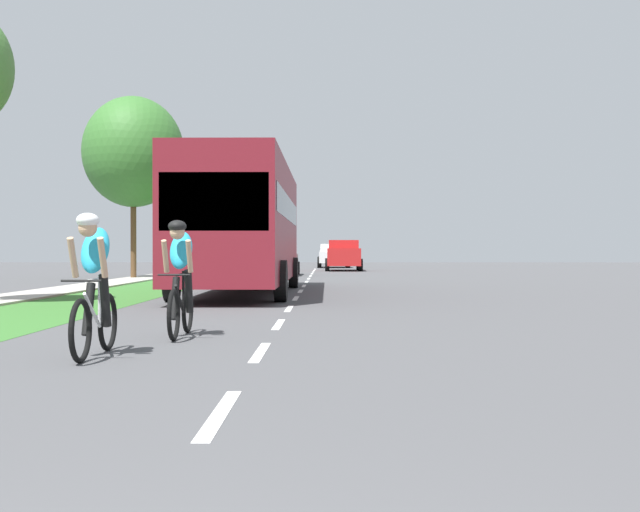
{
  "coord_description": "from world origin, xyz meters",
  "views": [
    {
      "loc": [
        0.77,
        -1.03,
        1.17
      ],
      "look_at": [
        0.62,
        15.9,
        1.06
      ],
      "focal_mm": 45.21,
      "sensor_mm": 36.0,
      "label": 1
    }
  ],
  "objects_px": {
    "cyclist_lead": "(94,284)",
    "street_tree_far": "(133,152)",
    "pickup_white": "(333,256)",
    "bus_maroon": "(243,221)",
    "sedan_black": "(278,259)",
    "cyclist_trailing": "(180,277)",
    "suv_red": "(343,255)"
  },
  "relations": [
    {
      "from": "cyclist_lead",
      "to": "street_tree_far",
      "type": "xyz_separation_m",
      "value": [
        -5.56,
        24.82,
        4.5
      ]
    },
    {
      "from": "cyclist_lead",
      "to": "pickup_white",
      "type": "bearing_deg",
      "value": 86.36
    },
    {
      "from": "cyclist_lead",
      "to": "bus_maroon",
      "type": "bearing_deg",
      "value": 88.89
    },
    {
      "from": "sedan_black",
      "to": "cyclist_trailing",
      "type": "bearing_deg",
      "value": -89.25
    },
    {
      "from": "cyclist_lead",
      "to": "street_tree_far",
      "type": "relative_size",
      "value": 0.23
    },
    {
      "from": "bus_maroon",
      "to": "sedan_black",
      "type": "bearing_deg",
      "value": 90.14
    },
    {
      "from": "cyclist_lead",
      "to": "suv_red",
      "type": "relative_size",
      "value": 0.37
    },
    {
      "from": "cyclist_lead",
      "to": "suv_red",
      "type": "distance_m",
      "value": 38.73
    },
    {
      "from": "bus_maroon",
      "to": "cyclist_trailing",
      "type": "bearing_deg",
      "value": -88.37
    },
    {
      "from": "cyclist_trailing",
      "to": "bus_maroon",
      "type": "height_order",
      "value": "bus_maroon"
    },
    {
      "from": "bus_maroon",
      "to": "pickup_white",
      "type": "xyz_separation_m",
      "value": [
        2.76,
        34.07,
        -1.15
      ]
    },
    {
      "from": "sedan_black",
      "to": "suv_red",
      "type": "xyz_separation_m",
      "value": [
        3.31,
        8.98,
        0.18
      ]
    },
    {
      "from": "bus_maroon",
      "to": "street_tree_far",
      "type": "xyz_separation_m",
      "value": [
        -5.81,
        11.5,
        3.33
      ]
    },
    {
      "from": "pickup_white",
      "to": "bus_maroon",
      "type": "bearing_deg",
      "value": -94.63
    },
    {
      "from": "cyclist_lead",
      "to": "pickup_white",
      "type": "distance_m",
      "value": 47.49
    },
    {
      "from": "bus_maroon",
      "to": "sedan_black",
      "type": "height_order",
      "value": "bus_maroon"
    },
    {
      "from": "bus_maroon",
      "to": "suv_red",
      "type": "height_order",
      "value": "bus_maroon"
    },
    {
      "from": "cyclist_trailing",
      "to": "street_tree_far",
      "type": "relative_size",
      "value": 0.23
    },
    {
      "from": "street_tree_far",
      "to": "cyclist_trailing",
      "type": "bearing_deg",
      "value": -74.92
    },
    {
      "from": "sedan_black",
      "to": "pickup_white",
      "type": "height_order",
      "value": "pickup_white"
    },
    {
      "from": "pickup_white",
      "to": "street_tree_far",
      "type": "distance_m",
      "value": 24.55
    },
    {
      "from": "cyclist_lead",
      "to": "bus_maroon",
      "type": "xyz_separation_m",
      "value": [
        0.26,
        13.32,
        1.17
      ]
    },
    {
      "from": "pickup_white",
      "to": "street_tree_far",
      "type": "xyz_separation_m",
      "value": [
        -8.57,
        -22.57,
        4.48
      ]
    },
    {
      "from": "cyclist_trailing",
      "to": "street_tree_far",
      "type": "bearing_deg",
      "value": 105.08
    },
    {
      "from": "suv_red",
      "to": "street_tree_far",
      "type": "relative_size",
      "value": 0.62
    },
    {
      "from": "cyclist_trailing",
      "to": "suv_red",
      "type": "xyz_separation_m",
      "value": [
        2.95,
        36.52,
        0.14
      ]
    },
    {
      "from": "sedan_black",
      "to": "street_tree_far",
      "type": "relative_size",
      "value": 0.56
    },
    {
      "from": "cyclist_trailing",
      "to": "sedan_black",
      "type": "xyz_separation_m",
      "value": [
        -0.36,
        27.54,
        -0.04
      ]
    },
    {
      "from": "cyclist_lead",
      "to": "cyclist_trailing",
      "type": "bearing_deg",
      "value": 74.22
    },
    {
      "from": "pickup_white",
      "to": "street_tree_far",
      "type": "bearing_deg",
      "value": -110.8
    },
    {
      "from": "cyclist_lead",
      "to": "sedan_black",
      "type": "distance_m",
      "value": 29.59
    },
    {
      "from": "cyclist_trailing",
      "to": "pickup_white",
      "type": "bearing_deg",
      "value": 86.92
    }
  ]
}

